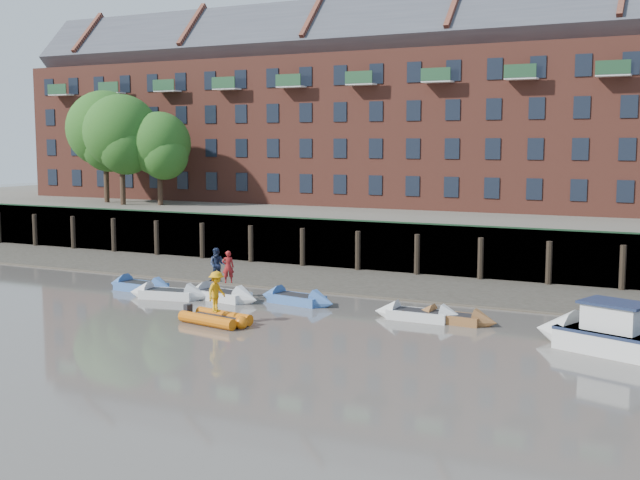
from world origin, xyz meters
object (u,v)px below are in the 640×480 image
Objects in this scene: rowboat_6 at (454,318)px; person_rib_crew at (217,292)px; person_rower_b at (217,265)px; person_rower_a at (228,267)px; rowboat_5 at (419,315)px; rib_tender at (218,319)px; rowboat_1 at (141,287)px; rowboat_4 at (297,299)px; rowboat_3 at (222,295)px; motor_launch at (598,334)px; rowboat_2 at (169,294)px.

rowboat_6 is 2.23× the size of person_rib_crew.
person_rower_a is at bearing -25.36° from person_rower_b.
rib_tender is (-7.92, -4.94, 0.03)m from rowboat_5.
rowboat_6 is (18.04, -0.07, -0.03)m from rowboat_1.
rowboat_4 reaches higher than rowboat_6.
rowboat_3 is at bearing 131.55° from rib_tender.
person_rower_b reaches higher than rib_tender.
rowboat_3 reaches higher than rowboat_4.
person_rower_b is 0.96× the size of person_rib_crew.
rowboat_5 reaches higher than rib_tender.
rib_tender is (8.49, -5.12, 0.03)m from rowboat_1.
rowboat_4 is 5.87m from rib_tender.
person_rower_a is at bearing 12.86° from motor_launch.
person_rower_b reaches higher than person_rib_crew.
rib_tender is 1.99× the size of person_rower_b.
person_rower_a reaches higher than rowboat_4.
rowboat_4 is 2.59× the size of person_rower_b.
rowboat_6 is 13.01m from person_rower_b.
motor_launch reaches higher than rib_tender.
rowboat_4 is 15.43m from motor_launch.
rowboat_2 is 0.98× the size of rowboat_3.
rowboat_4 is at bearing 157.32° from person_rower_a.
motor_launch is 3.69× the size of person_rower_b.
rowboat_5 is (16.40, -0.18, -0.01)m from rowboat_1.
rowboat_5 is 1.07× the size of rowboat_6.
rowboat_1 is 1.06× the size of rowboat_5.
rowboat_6 is at bearing 0.86° from motor_launch.
person_rower_b is (5.12, -0.05, 1.58)m from rowboat_1.
person_rib_crew reaches higher than rowboat_2.
rowboat_3 reaches higher than rowboat_2.
rowboat_2 reaches higher than rowboat_6.
motor_launch reaches higher than rowboat_2.
person_rib_crew is (2.91, -4.90, 1.26)m from rowboat_3.
rowboat_6 is 6.96m from motor_launch.
rowboat_2 is 21.92m from motor_launch.
person_rib_crew is at bearing -76.14° from person_rower_b.
motor_launch is at bearing -2.39° from rowboat_4.
motor_launch is 18.92m from person_rower_a.
rowboat_5 is 2.38× the size of person_rib_crew.
rowboat_1 is at bearing -173.10° from rowboat_3.
motor_launch is at bearing -0.95° from rowboat_1.
rowboat_1 is at bearing 179.34° from rowboat_5.
motor_launch is at bearing -14.32° from rowboat_5.
rib_tender is at bearing -45.21° from rowboat_2.
person_rower_a is at bearing 3.03° from rowboat_1.
motor_launch is 19.66m from person_rower_b.
motor_launch is at bearing 138.37° from person_rower_a.
person_rib_crew is at bearing -147.81° from rowboat_6.
rowboat_4 is (6.74, 1.78, -0.00)m from rowboat_2.
rowboat_5 is at bearing 5.09° from motor_launch.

